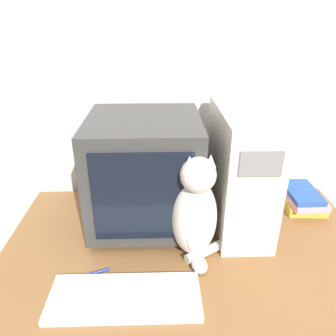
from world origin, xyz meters
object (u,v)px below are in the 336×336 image
object	(u,v)px
keyboard	(125,297)
cat	(196,213)
computer_tower	(240,169)
book_stack	(302,199)
pen	(89,275)
crt_monitor	(145,172)

from	to	relation	value
keyboard	cat	xyz separation A→B (m)	(0.22, 0.20, 0.15)
computer_tower	keyboard	size ratio (longest dim) A/B	1.04
cat	book_stack	xyz separation A→B (m)	(0.49, 0.28, -0.12)
computer_tower	book_stack	world-z (taller)	computer_tower
computer_tower	pen	bearing A→B (deg)	-151.28
book_stack	pen	distance (m)	0.92
cat	pen	xyz separation A→B (m)	(-0.35, -0.10, -0.16)
computer_tower	keyboard	bearing A→B (deg)	-136.18
crt_monitor	keyboard	distance (m)	0.45
cat	pen	world-z (taller)	cat
crt_monitor	pen	xyz separation A→B (m)	(-0.18, -0.30, -0.22)
computer_tower	pen	size ratio (longest dim) A/B	3.51
book_stack	pen	world-z (taller)	book_stack
cat	computer_tower	bearing A→B (deg)	37.93
crt_monitor	pen	world-z (taller)	crt_monitor
keyboard	pen	xyz separation A→B (m)	(-0.12, 0.10, -0.01)
computer_tower	cat	size ratio (longest dim) A/B	1.21
cat	book_stack	size ratio (longest dim) A/B	1.76
cat	crt_monitor	bearing A→B (deg)	122.42
computer_tower	keyboard	xyz separation A→B (m)	(-0.41, -0.39, -0.22)
book_stack	pen	xyz separation A→B (m)	(-0.84, -0.38, -0.04)
crt_monitor	pen	size ratio (longest dim) A/B	3.27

